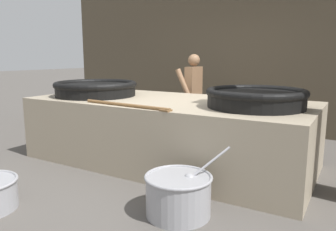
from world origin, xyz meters
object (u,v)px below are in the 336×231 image
giant_wok_near (96,88)px  prep_bowl_vegetables (178,193)px  giant_wok_far (256,97)px  cook (193,94)px

giant_wok_near → prep_bowl_vegetables: (2.15, -1.22, -0.81)m
prep_bowl_vegetables → giant_wok_far: bearing=75.3°
giant_wok_near → cook: bearing=59.4°
giant_wok_far → prep_bowl_vegetables: size_ratio=1.69×
giant_wok_far → prep_bowl_vegetables: bearing=-104.7°
giant_wok_near → giant_wok_far: bearing=1.9°
cook → prep_bowl_vegetables: size_ratio=2.19×
prep_bowl_vegetables → giant_wok_near: bearing=150.3°
giant_wok_near → giant_wok_far: size_ratio=1.06×
giant_wok_near → prep_bowl_vegetables: 2.60m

